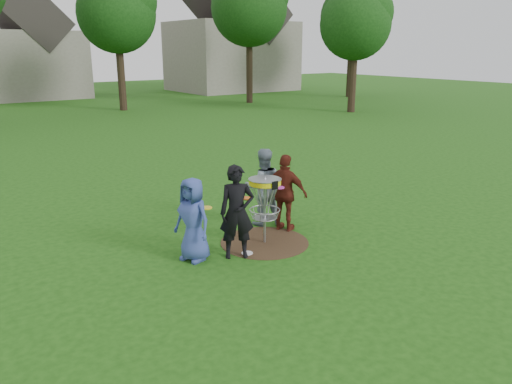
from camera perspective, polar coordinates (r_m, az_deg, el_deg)
ground at (r=10.22m, az=0.99°, el=-5.78°), size 100.00×100.00×0.00m
dirt_patch at (r=10.22m, az=0.99°, el=-5.75°), size 1.80×1.80×0.01m
player_blue at (r=9.23m, az=-7.23°, el=-3.14°), size 0.72×0.89×1.58m
player_black at (r=9.25m, az=-2.19°, el=-2.32°), size 0.77×0.68×1.78m
player_grey at (r=11.00m, az=0.78°, el=0.58°), size 1.01×0.91×1.72m
player_maroon at (r=10.65m, az=3.39°, el=-0.11°), size 0.81×1.06×1.67m
disc_on_grass at (r=9.68m, az=-1.01°, el=-7.01°), size 0.22×0.22×0.02m
disc_golf_basket at (r=9.88m, az=1.02°, el=-0.29°), size 0.66×0.67×1.38m
held_discs at (r=9.91m, az=-0.68°, el=-0.14°), size 2.05×1.10×0.14m
house_row at (r=41.98m, az=-22.10°, el=15.53°), size 44.50×10.65×11.62m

